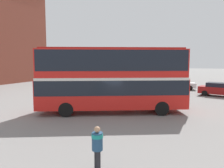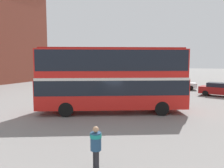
# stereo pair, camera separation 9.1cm
# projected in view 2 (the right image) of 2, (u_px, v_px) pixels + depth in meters

# --- Properties ---
(ground_plane) EXTENTS (240.00, 240.00, 0.00)m
(ground_plane) POSITION_uv_depth(u_px,v_px,m) (109.00, 113.00, 16.34)
(ground_plane) COLOR gray
(double_decker_bus) EXTENTS (10.93, 6.81, 4.84)m
(double_decker_bus) POSITION_uv_depth(u_px,v_px,m) (112.00, 76.00, 16.23)
(double_decker_bus) COLOR red
(double_decker_bus) RESTS_ON ground_plane
(pedestrian_foreground) EXTENTS (0.57, 0.57, 1.63)m
(pedestrian_foreground) POSITION_uv_depth(u_px,v_px,m) (96.00, 144.00, 7.54)
(pedestrian_foreground) COLOR #232328
(pedestrian_foreground) RESTS_ON ground_plane
(parked_car_kerb_near) EXTENTS (4.36, 2.70, 1.51)m
(parked_car_kerb_near) POSITION_uv_depth(u_px,v_px,m) (219.00, 89.00, 24.27)
(parked_car_kerb_near) COLOR maroon
(parked_car_kerb_near) RESTS_ON ground_plane
(parked_car_kerb_far) EXTENTS (4.42, 2.42, 1.45)m
(parked_car_kerb_far) POSITION_uv_depth(u_px,v_px,m) (180.00, 84.00, 30.15)
(parked_car_kerb_far) COLOR silver
(parked_car_kerb_far) RESTS_ON ground_plane
(parked_car_side_street) EXTENTS (4.25, 2.58, 1.54)m
(parked_car_side_street) POSITION_uv_depth(u_px,v_px,m) (124.00, 83.00, 31.55)
(parked_car_side_street) COLOR slate
(parked_car_side_street) RESTS_ON ground_plane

